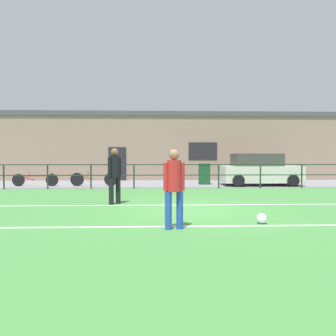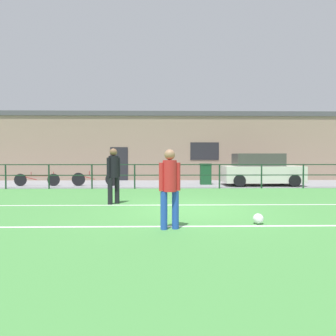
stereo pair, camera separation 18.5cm
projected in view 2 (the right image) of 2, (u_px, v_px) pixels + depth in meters
ground at (188, 211)px, 8.80m from camera, size 60.00×44.00×0.04m
field_line_touchline at (185, 205)px, 9.71m from camera, size 36.00×0.11×0.00m
field_line_hash at (196, 226)px, 6.72m from camera, size 36.00×0.11×0.00m
pavement_strip at (175, 184)px, 17.29m from camera, size 48.00×5.00×0.02m
perimeter_fence at (177, 173)px, 14.77m from camera, size 36.07×0.07×1.15m
clubhouse_facade at (173, 146)px, 20.91m from camera, size 28.00×2.56×4.36m
player_goalkeeper at (114, 172)px, 9.90m from camera, size 0.39×0.36×1.76m
player_striker at (170, 184)px, 6.44m from camera, size 0.44×0.29×1.64m
soccer_ball_match at (258, 219)px, 6.96m from camera, size 0.23×0.23×0.23m
parked_car_red at (261, 170)px, 16.21m from camera, size 4.00×1.87×1.64m
bicycle_parked_0 at (95, 179)px, 15.89m from camera, size 2.36×0.04×0.76m
bicycle_parked_1 at (37, 180)px, 15.83m from camera, size 2.29×0.04×0.72m
trash_bin_0 at (206, 174)px, 16.77m from camera, size 0.60×0.51×1.11m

